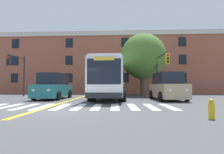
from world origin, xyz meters
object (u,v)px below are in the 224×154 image
traffic_light_far_corner (17,68)px  fire_hydrant (211,109)px  car_teal_near_lane (54,87)px  street_tree_curbside_large (143,57)px  city_bus (110,79)px  traffic_light_near_corner (161,66)px  car_tan_far_lane (167,87)px

traffic_light_far_corner → fire_hydrant: (14.47, -11.47, -2.77)m
car_teal_near_lane → street_tree_curbside_large: size_ratio=0.66×
city_bus → traffic_light_near_corner: (5.03, 0.65, 1.28)m
traffic_light_near_corner → fire_hydrant: size_ratio=6.20×
car_tan_far_lane → traffic_light_near_corner: traffic_light_near_corner is taller
car_tan_far_lane → street_tree_curbside_large: street_tree_curbside_large is taller
traffic_light_near_corner → traffic_light_far_corner: 15.16m
city_bus → traffic_light_near_corner: traffic_light_near_corner is taller
city_bus → car_teal_near_lane: 5.32m
car_teal_near_lane → traffic_light_far_corner: (-4.97, 2.46, 2.03)m
car_teal_near_lane → car_tan_far_lane: car_teal_near_lane is taller
car_teal_near_lane → traffic_light_near_corner: size_ratio=1.07×
car_tan_far_lane → traffic_light_far_corner: size_ratio=1.09×
traffic_light_far_corner → car_tan_far_lane: bearing=-11.1°
street_tree_curbside_large → traffic_light_far_corner: bearing=-167.2°
traffic_light_near_corner → traffic_light_far_corner: size_ratio=1.01×
car_tan_far_lane → traffic_light_near_corner: bearing=88.3°
traffic_light_near_corner → traffic_light_far_corner: (-15.15, 0.67, -0.00)m
street_tree_curbside_large → fire_hydrant: size_ratio=10.04×
street_tree_curbside_large → city_bus: bearing=-129.9°
traffic_light_near_corner → street_tree_curbside_large: 4.34m
traffic_light_near_corner → car_teal_near_lane: bearing=-170.0°
street_tree_curbside_large → fire_hydrant: 15.28m
traffic_light_near_corner → fire_hydrant: (-0.68, -10.80, -2.77)m
car_tan_far_lane → street_tree_curbside_large: (-1.22, 6.13, 3.64)m
car_tan_far_lane → fire_hydrant: (-0.61, -8.50, -0.74)m
street_tree_curbside_large → fire_hydrant: street_tree_curbside_large is taller
car_teal_near_lane → traffic_light_near_corner: traffic_light_near_corner is taller
fire_hydrant → city_bus: bearing=113.2°
city_bus → traffic_light_far_corner: traffic_light_far_corner is taller
car_tan_far_lane → car_teal_near_lane: bearing=177.1°
traffic_light_far_corner → fire_hydrant: bearing=-38.4°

